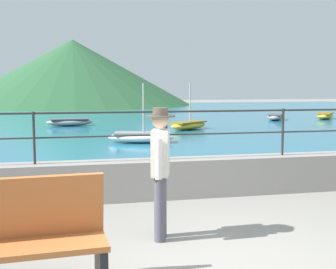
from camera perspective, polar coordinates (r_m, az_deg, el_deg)
The scene contains 13 objects.
ground_plane at distance 5.33m, azimuth 7.47°, elevation -16.18°, with size 120.00×120.00×0.00m, color gray.
promenade_wall at distance 8.18m, azimuth -0.24°, elevation -5.62°, with size 20.00×0.56×0.70m, color gray.
railing at distance 8.04m, azimuth -0.24°, elevation 1.27°, with size 18.44×0.04×0.90m.
lake_water at distance 30.58m, azimuth -9.38°, elevation 2.36°, with size 64.00×44.32×0.06m, color #236B89.
hill_main at distance 49.06m, azimuth -12.07°, elevation 7.75°, with size 25.42×25.42×6.98m, color #285633.
hill_secondary at distance 47.51m, azimuth -11.10°, elevation 5.82°, with size 13.05×13.05×3.64m, color #1E4C2D.
bench_main at distance 4.72m, azimuth -18.54°, elevation -12.21°, with size 1.73×0.66×1.13m.
person_walking at distance 5.85m, azimuth -0.98°, elevation -4.13°, with size 0.38×0.55×1.75m.
boat_0 at distance 28.76m, azimuth 19.46°, elevation 2.30°, with size 2.17×2.34×0.36m.
boat_1 at distance 22.76m, azimuth -12.49°, elevation 1.58°, with size 2.36×1.05×0.36m.
boat_2 at distance 20.44m, azimuth 2.64°, elevation 1.23°, with size 2.37×2.11×2.12m.
boat_4 at distance 26.96m, azimuth 13.61°, elevation 2.25°, with size 1.97×2.43×0.36m.
boat_5 at distance 15.64m, azimuth -3.50°, elevation -0.30°, with size 2.45×1.42×2.08m.
Camera 1 is at (-1.72, -4.62, 2.02)m, focal length 47.61 mm.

